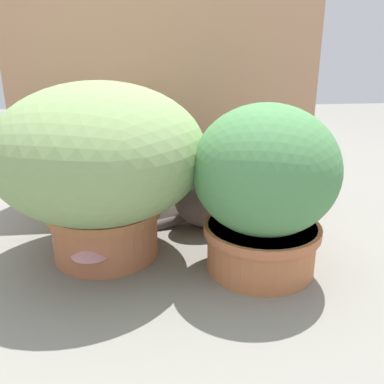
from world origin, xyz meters
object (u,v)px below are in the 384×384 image
at_px(cat, 217,192).
at_px(mushroom_ornament_pink, 91,248).
at_px(grass_planter, 100,161).
at_px(leafy_planter, 264,187).

relative_size(cat, mushroom_ornament_pink, 3.55).
height_order(grass_planter, leafy_planter, grass_planter).
distance_m(cat, mushroom_ornament_pink, 0.48).
bearing_deg(cat, leafy_planter, -76.13).
bearing_deg(mushroom_ornament_pink, grass_planter, 77.22).
bearing_deg(grass_planter, leafy_planter, -16.86).
bearing_deg(mushroom_ornament_pink, leafy_planter, -1.38).
distance_m(leafy_planter, mushroom_ornament_pink, 0.48).
height_order(leafy_planter, cat, leafy_planter).
distance_m(leafy_planter, cat, 0.33).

